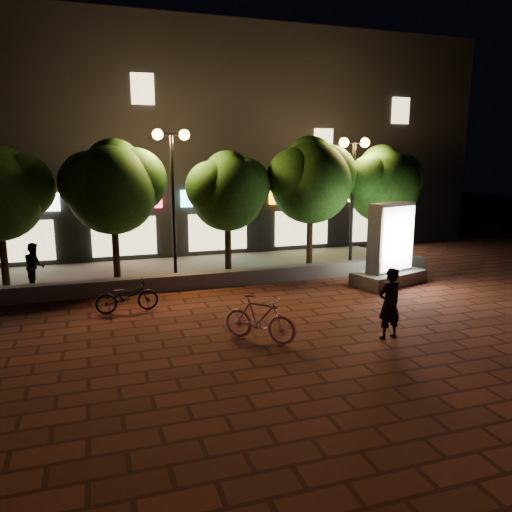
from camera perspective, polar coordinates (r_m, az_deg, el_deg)
name	(u,v)px	position (r m, az deg, el deg)	size (l,w,h in m)	color
ground	(263,321)	(13.36, 0.78, -7.55)	(80.00, 80.00, 0.00)	maroon
retaining_wall	(225,278)	(16.97, -3.63, -2.57)	(16.00, 0.45, 0.50)	slate
sidewalk	(209,269)	(19.38, -5.50, -1.47)	(16.00, 5.00, 0.08)	slate
building_block	(177,143)	(25.28, -9.10, 12.75)	(28.00, 8.12, 11.30)	black
tree_left	(114,184)	(17.44, -16.15, 8.01)	(3.60, 3.00, 4.89)	black
tree_mid	(228,188)	(18.06, -3.23, 7.81)	(3.24, 2.70, 4.50)	black
tree_right	(312,178)	(19.17, 6.46, 9.01)	(3.72, 3.10, 5.07)	black
tree_far_right	(384,181)	(20.72, 14.60, 8.35)	(3.48, 2.90, 4.76)	black
street_lamp_left	(172,166)	(17.35, -9.69, 10.21)	(1.26, 0.36, 5.18)	black
street_lamp_right	(354,169)	(19.67, 11.23, 9.88)	(1.26, 0.36, 4.98)	black
ad_kiosk	(390,252)	(17.60, 15.24, 0.50)	(2.87, 2.01, 2.81)	slate
scooter_pink	(260,319)	(11.82, 0.43, -7.25)	(0.53, 1.86, 1.12)	pink
rider	(389,304)	(12.30, 15.20, -5.33)	(0.64, 0.42, 1.76)	black
scooter_parked	(127,296)	(14.49, -14.70, -4.52)	(0.61, 1.75, 0.92)	black
pedestrian	(34,265)	(17.83, -24.29, -0.97)	(0.73, 0.57, 1.51)	black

